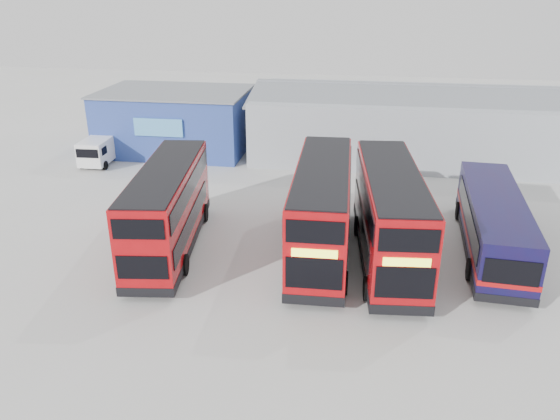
# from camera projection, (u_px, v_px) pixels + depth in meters

# --- Properties ---
(ground_plane) EXTENTS (120.00, 120.00, 0.00)m
(ground_plane) POSITION_uv_depth(u_px,v_px,m) (320.00, 257.00, 29.20)
(ground_plane) COLOR #A6A6A1
(ground_plane) RESTS_ON ground
(office_block) EXTENTS (12.30, 8.32, 5.12)m
(office_block) POSITION_uv_depth(u_px,v_px,m) (176.00, 120.00, 46.54)
(office_block) COLOR navy
(office_block) RESTS_ON ground
(maintenance_shed) EXTENTS (30.50, 12.00, 5.89)m
(maintenance_shed) POSITION_uv_depth(u_px,v_px,m) (438.00, 124.00, 45.22)
(maintenance_shed) COLOR #9AA0A8
(maintenance_shed) RESTS_ON ground
(double_decker_left) EXTENTS (4.03, 11.27, 4.67)m
(double_decker_left) POSITION_uv_depth(u_px,v_px,m) (168.00, 210.00, 29.17)
(double_decker_left) COLOR #AA090E
(double_decker_left) RESTS_ON ground
(double_decker_centre) EXTENTS (3.23, 11.74, 4.93)m
(double_decker_centre) POSITION_uv_depth(u_px,v_px,m) (322.00, 211.00, 28.68)
(double_decker_centre) COLOR #AA090E
(double_decker_centre) RESTS_ON ground
(double_decker_right) EXTENTS (3.80, 11.79, 4.91)m
(double_decker_right) POSITION_uv_depth(u_px,v_px,m) (389.00, 217.00, 27.99)
(double_decker_right) COLOR #AA090E
(double_decker_right) RESTS_ON ground
(single_decker_blue) EXTENTS (3.52, 12.05, 3.22)m
(single_decker_blue) POSITION_uv_depth(u_px,v_px,m) (493.00, 225.00, 29.13)
(single_decker_blue) COLOR #0C0C35
(single_decker_blue) RESTS_ON ground
(panel_van) EXTENTS (2.26, 4.97, 2.13)m
(panel_van) POSITION_uv_depth(u_px,v_px,m) (101.00, 148.00, 43.69)
(panel_van) COLOR white
(panel_van) RESTS_ON ground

